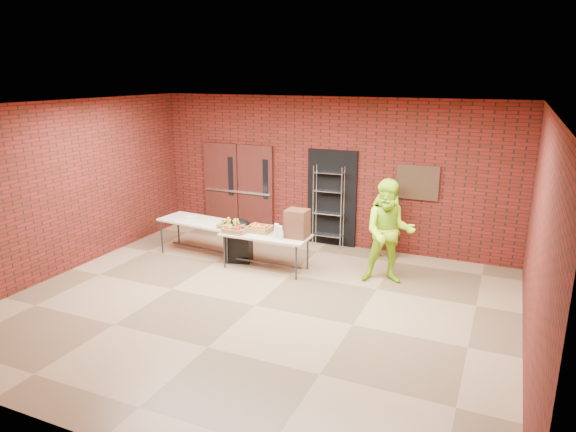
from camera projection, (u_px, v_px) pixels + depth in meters
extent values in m
cube|color=brown|center=(255.00, 307.00, 8.39)|extent=(8.00, 7.00, 0.04)
cube|color=silver|center=(252.00, 105.00, 7.51)|extent=(8.00, 7.00, 0.04)
cube|color=maroon|center=(329.00, 172.00, 11.05)|extent=(8.00, 0.04, 3.20)
cube|color=maroon|center=(82.00, 300.00, 4.85)|extent=(8.00, 0.04, 3.20)
cube|color=maroon|center=(61.00, 188.00, 9.51)|extent=(0.04, 7.00, 3.20)
cube|color=maroon|center=(540.00, 245.00, 6.39)|extent=(0.04, 7.00, 3.20)
cube|color=#461814|center=(222.00, 187.00, 12.16)|extent=(0.88, 0.08, 2.10)
cube|color=#461814|center=(255.00, 191.00, 11.81)|extent=(0.88, 0.08, 2.10)
cube|color=black|center=(231.00, 176.00, 11.92)|extent=(0.12, 0.02, 0.90)
cube|color=black|center=(265.00, 179.00, 11.57)|extent=(0.12, 0.02, 0.90)
cube|color=#ADAEB4|center=(237.00, 192.00, 11.94)|extent=(1.70, 0.04, 0.05)
cube|color=black|center=(332.00, 198.00, 11.11)|extent=(1.10, 0.06, 2.10)
cube|color=#412B1A|center=(417.00, 182.00, 10.27)|extent=(0.85, 0.04, 0.70)
cube|color=beige|center=(201.00, 221.00, 10.58)|extent=(1.84, 0.92, 0.04)
cube|color=#2F2E34|center=(202.00, 249.00, 10.74)|extent=(1.57, 0.20, 0.03)
cylinder|color=#2F2E34|center=(178.00, 230.00, 11.25)|extent=(0.04, 0.04, 0.69)
cylinder|color=#2F2E34|center=(242.00, 239.00, 10.64)|extent=(0.04, 0.04, 0.69)
cylinder|color=#2F2E34|center=(162.00, 238.00, 10.73)|extent=(0.04, 0.04, 0.69)
cylinder|color=#2F2E34|center=(227.00, 247.00, 10.12)|extent=(0.04, 0.04, 0.69)
cube|color=beige|center=(266.00, 235.00, 9.79)|extent=(1.71, 0.73, 0.04)
cube|color=#2F2E34|center=(266.00, 263.00, 9.94)|extent=(1.51, 0.05, 0.03)
cylinder|color=#2F2E34|center=(239.00, 243.00, 10.43)|extent=(0.03, 0.03, 0.66)
cylinder|color=#2F2E34|center=(308.00, 253.00, 9.84)|extent=(0.03, 0.03, 0.66)
cylinder|color=#2F2E34|center=(224.00, 252.00, 9.93)|extent=(0.03, 0.03, 0.66)
cylinder|color=#2F2E34|center=(296.00, 263.00, 9.34)|extent=(0.03, 0.03, 0.66)
cube|color=olive|center=(232.00, 228.00, 10.06)|extent=(0.49, 0.38, 0.08)
cube|color=olive|center=(260.00, 230.00, 9.92)|extent=(0.46, 0.36, 0.07)
cube|color=olive|center=(235.00, 231.00, 9.87)|extent=(0.43, 0.34, 0.07)
cylinder|color=#144E1D|center=(230.00, 224.00, 10.29)|extent=(0.38, 0.38, 0.01)
cube|color=silver|center=(191.00, 217.00, 10.70)|extent=(0.18, 0.12, 0.06)
cube|color=#58311E|center=(297.00, 223.00, 9.54)|extent=(0.40, 0.36, 0.53)
cylinder|color=silver|center=(277.00, 231.00, 9.53)|extent=(0.09, 0.09, 0.26)
cylinder|color=silver|center=(280.00, 233.00, 9.44)|extent=(0.09, 0.09, 0.26)
cylinder|color=silver|center=(276.00, 230.00, 9.67)|extent=(0.08, 0.08, 0.23)
cube|color=black|center=(239.00, 246.00, 10.31)|extent=(0.57, 0.51, 0.62)
ellipsoid|color=black|center=(239.00, 225.00, 10.19)|extent=(0.57, 0.52, 0.27)
imported|color=#A3E419|center=(387.00, 218.00, 10.35)|extent=(0.62, 0.41, 1.67)
imported|color=#A3E419|center=(389.00, 232.00, 9.09)|extent=(1.06, 0.91, 1.89)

